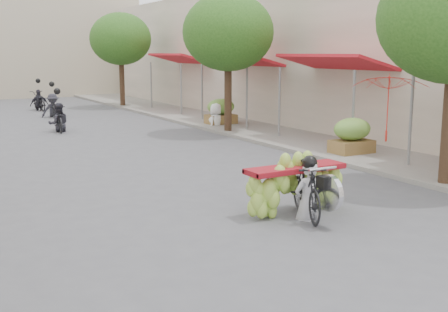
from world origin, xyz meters
TOP-DOWN VIEW (x-y plane):
  - ground at (0.00, 0.00)m, footprint 120.00×120.00m
  - sidewalk_right at (7.00, 15.00)m, footprint 4.00×60.00m
  - shophouse_row_right at (11.99, 14.00)m, footprint 9.77×40.00m
  - street_tree_mid at (5.40, 14.00)m, footprint 3.40×3.40m
  - street_tree_far at (5.40, 26.00)m, footprint 3.40×3.40m
  - produce_crate_mid at (6.20, 8.00)m, footprint 1.20×0.88m
  - produce_crate_far at (6.20, 16.00)m, footprint 1.20×0.88m
  - banana_motorbike at (1.17, 3.78)m, footprint 2.20×1.92m
  - market_umbrella at (6.03, 6.42)m, footprint 2.12×2.12m
  - pedestrian at (5.83, 15.74)m, footprint 1.02×0.89m
  - bg_motorbike_a at (-0.11, 17.71)m, footprint 0.85×1.75m
  - bg_motorbike_b at (0.84, 22.90)m, footprint 1.13×1.64m
  - bg_motorbike_c at (0.92, 26.47)m, footprint 1.01×1.84m

SIDE VIEW (x-z plane):
  - ground at x=0.00m, z-range 0.00..0.00m
  - sidewalk_right at x=7.00m, z-range 0.00..0.12m
  - banana_motorbike at x=1.17m, z-range -0.32..1.67m
  - produce_crate_mid at x=6.20m, z-range 0.13..1.29m
  - produce_crate_far at x=6.20m, z-range 0.13..1.29m
  - bg_motorbike_a at x=-0.11m, z-range -0.24..1.71m
  - bg_motorbike_c at x=0.92m, z-range -0.20..1.75m
  - bg_motorbike_b at x=0.84m, z-range -0.11..1.84m
  - pedestrian at x=5.83m, z-range 0.12..1.90m
  - market_umbrella at x=6.03m, z-range 1.60..3.44m
  - shophouse_row_right at x=11.99m, z-range 0.00..6.00m
  - street_tree_mid at x=5.40m, z-range 1.16..6.41m
  - street_tree_far at x=5.40m, z-range 1.16..6.41m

